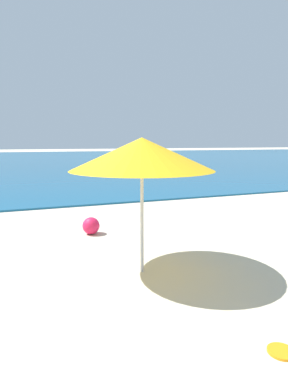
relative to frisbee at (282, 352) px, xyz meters
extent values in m
cube|color=#14567F|center=(0.01, 37.80, 0.02)|extent=(160.00, 60.00, 0.06)
cylinder|color=orange|center=(0.00, 0.00, 0.00)|extent=(0.27, 0.27, 0.03)
sphere|color=#E51E4C|center=(-0.81, 4.67, 0.17)|extent=(0.37, 0.37, 0.37)
cylinder|color=#B7B7BC|center=(-0.52, 2.34, 1.01)|extent=(0.05, 0.05, 2.04)
cone|color=yellow|center=(-0.52, 2.34, 1.80)|extent=(2.15, 2.15, 0.48)
camera|label=1|loc=(-2.26, -2.15, 1.97)|focal=30.41mm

